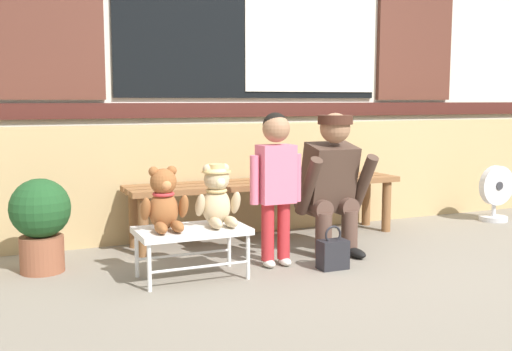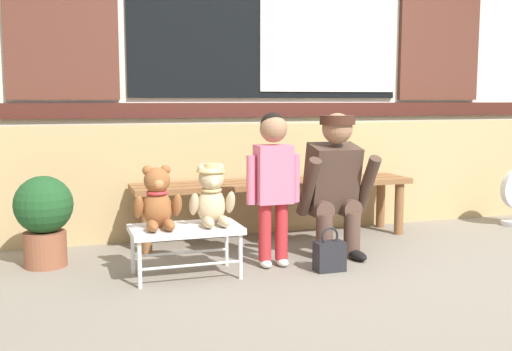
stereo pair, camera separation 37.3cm
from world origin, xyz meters
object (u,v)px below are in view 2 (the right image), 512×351
teddy_bear_with_hat (212,196)px  handbag_on_ground (330,255)px  child_standing (273,172)px  small_display_bench (186,232)px  teddy_bear_plain (158,200)px  potted_plant (44,216)px  wooden_bench_long (275,190)px  adult_crouching (335,184)px

teddy_bear_with_hat → handbag_on_ground: 0.80m
child_standing → handbag_on_ground: (0.29, -0.21, -0.50)m
teddy_bear_with_hat → child_standing: child_standing is taller
small_display_bench → teddy_bear_plain: teddy_bear_plain is taller
small_display_bench → handbag_on_ground: bearing=-10.7°
potted_plant → teddy_bear_with_hat: bearing=-27.3°
small_display_bench → handbag_on_ground: (0.85, -0.16, -0.17)m
teddy_bear_with_hat → handbag_on_ground: bearing=-13.2°
teddy_bear_with_hat → teddy_bear_plain: bearing=-179.9°
handbag_on_ground → child_standing: bearing=143.7°
teddy_bear_plain → teddy_bear_with_hat: 0.32m
wooden_bench_long → handbag_on_ground: 0.95m
small_display_bench → adult_crouching: adult_crouching is taller
handbag_on_ground → potted_plant: bearing=158.3°
teddy_bear_with_hat → adult_crouching: adult_crouching is taller
small_display_bench → teddy_bear_with_hat: 0.26m
small_display_bench → handbag_on_ground: 0.88m
teddy_bear_plain → teddy_bear_with_hat: same height
teddy_bear_plain → adult_crouching: adult_crouching is taller
adult_crouching → handbag_on_ground: bearing=-119.5°
child_standing → wooden_bench_long: bearing=69.1°
adult_crouching → small_display_bench: bearing=-170.2°
teddy_bear_with_hat → adult_crouching: 0.90m
teddy_bear_plain → small_display_bench: bearing=-0.5°
teddy_bear_plain → potted_plant: bearing=142.0°
small_display_bench → potted_plant: potted_plant is taller
teddy_bear_with_hat → child_standing: 0.42m
child_standing → potted_plant: (-1.35, 0.44, -0.27)m
handbag_on_ground → wooden_bench_long: bearing=91.5°
wooden_bench_long → small_display_bench: (-0.83, -0.74, -0.11)m
child_standing → potted_plant: size_ratio=1.68×
wooden_bench_long → handbag_on_ground: wooden_bench_long is taller
wooden_bench_long → child_standing: child_standing is taller
potted_plant → handbag_on_ground: bearing=-21.7°
teddy_bear_plain → child_standing: 0.74m
teddy_bear_with_hat → potted_plant: bearing=152.7°
teddy_bear_plain → adult_crouching: (1.20, 0.18, 0.02)m
teddy_bear_plain → child_standing: child_standing is taller
teddy_bear_with_hat → handbag_on_ground: (0.69, -0.16, -0.38)m
handbag_on_ground → potted_plant: potted_plant is taller
teddy_bear_plain → teddy_bear_with_hat: size_ratio=1.00×
wooden_bench_long → teddy_bear_with_hat: size_ratio=5.78×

